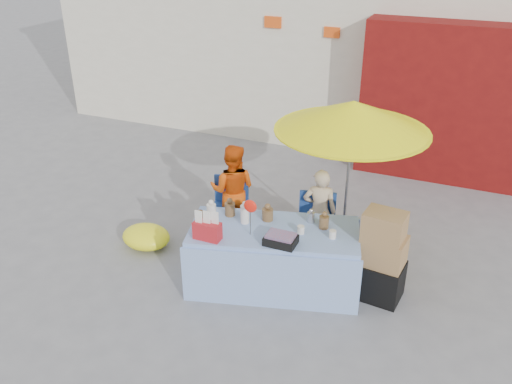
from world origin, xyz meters
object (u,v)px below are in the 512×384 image
at_px(vendor_orange, 233,190).
at_px(chair_right, 315,239).
at_px(umbrella, 353,117).
at_px(box_stack, 382,259).
at_px(vendor_beige, 319,212).
at_px(market_table, 273,256).
at_px(chair_left, 229,221).

bearing_deg(vendor_orange, chair_right, 161.31).
xyz_separation_m(umbrella, box_stack, (0.66, -0.82, -1.37)).
bearing_deg(vendor_beige, box_stack, 132.30).
relative_size(market_table, vendor_beige, 1.84).
bearing_deg(market_table, vendor_orange, 120.86).
bearing_deg(vendor_orange, box_stack, 150.49).
xyz_separation_m(vendor_beige, umbrella, (0.30, 0.15, 1.29)).
bearing_deg(market_table, vendor_beige, 57.73).
height_order(chair_right, vendor_beige, vendor_beige).
relative_size(chair_left, vendor_beige, 0.71).
bearing_deg(umbrella, box_stack, -51.45).
height_order(umbrella, box_stack, umbrella).
relative_size(market_table, chair_left, 2.59).
bearing_deg(market_table, chair_left, 125.41).
bearing_deg(box_stack, vendor_orange, 163.01).
distance_m(vendor_orange, vendor_beige, 1.25).
distance_m(vendor_beige, umbrella, 1.33).
distance_m(market_table, vendor_orange, 1.37).
distance_m(market_table, umbrella, 1.93).
bearing_deg(market_table, chair_right, 55.27).
distance_m(chair_left, umbrella, 2.27).
height_order(chair_right, box_stack, box_stack).
xyz_separation_m(chair_left, box_stack, (2.21, -0.54, 0.27)).
xyz_separation_m(market_table, vendor_beige, (0.28, 0.93, 0.20)).
bearing_deg(box_stack, chair_right, 150.66).
xyz_separation_m(chair_right, umbrella, (0.30, 0.28, 1.64)).
xyz_separation_m(market_table, chair_right, (0.28, 0.79, -0.14)).
relative_size(vendor_orange, box_stack, 1.17).
xyz_separation_m(chair_left, chair_right, (1.25, 0.00, 0.00)).
xyz_separation_m(vendor_orange, box_stack, (2.21, -0.67, -0.14)).
height_order(chair_left, umbrella, umbrella).
bearing_deg(chair_left, vendor_orange, 76.02).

